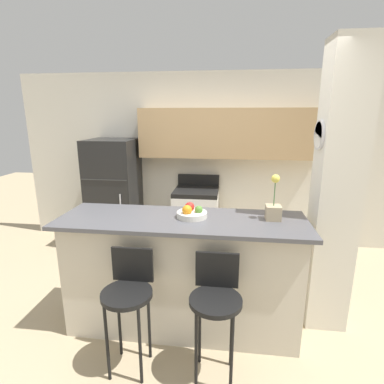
{
  "coord_description": "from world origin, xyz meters",
  "views": [
    {
      "loc": [
        0.4,
        -2.42,
        1.95
      ],
      "look_at": [
        0.0,
        0.71,
        1.13
      ],
      "focal_mm": 28.0,
      "sensor_mm": 36.0,
      "label": 1
    }
  ],
  "objects_px": {
    "refrigerator": "(115,194)",
    "fruit_bowl": "(191,213)",
    "bar_stool_left": "(129,293)",
    "stove_range": "(196,219)",
    "bar_stool_right": "(216,300)",
    "orchid_vase": "(274,208)"
  },
  "relations": [
    {
      "from": "refrigerator",
      "to": "bar_stool_left",
      "type": "xyz_separation_m",
      "value": [
        0.95,
        -2.18,
        -0.16
      ]
    },
    {
      "from": "orchid_vase",
      "to": "fruit_bowl",
      "type": "height_order",
      "value": "orchid_vase"
    },
    {
      "from": "bar_stool_right",
      "to": "stove_range",
      "type": "bearing_deg",
      "value": 100.02
    },
    {
      "from": "refrigerator",
      "to": "bar_stool_left",
      "type": "distance_m",
      "value": 2.39
    },
    {
      "from": "bar_stool_left",
      "to": "orchid_vase",
      "type": "bearing_deg",
      "value": 27.46
    },
    {
      "from": "bar_stool_right",
      "to": "fruit_bowl",
      "type": "relative_size",
      "value": 3.61
    },
    {
      "from": "bar_stool_left",
      "to": "bar_stool_right",
      "type": "bearing_deg",
      "value": 0.0
    },
    {
      "from": "bar_stool_right",
      "to": "orchid_vase",
      "type": "relative_size",
      "value": 2.43
    },
    {
      "from": "bar_stool_left",
      "to": "fruit_bowl",
      "type": "height_order",
      "value": "fruit_bowl"
    },
    {
      "from": "refrigerator",
      "to": "fruit_bowl",
      "type": "relative_size",
      "value": 6.08
    },
    {
      "from": "refrigerator",
      "to": "stove_range",
      "type": "relative_size",
      "value": 1.51
    },
    {
      "from": "stove_range",
      "to": "bar_stool_right",
      "type": "distance_m",
      "value": 2.26
    },
    {
      "from": "stove_range",
      "to": "bar_stool_right",
      "type": "height_order",
      "value": "stove_range"
    },
    {
      "from": "stove_range",
      "to": "bar_stool_left",
      "type": "xyz_separation_m",
      "value": [
        -0.27,
        -2.22,
        0.18
      ]
    },
    {
      "from": "bar_stool_left",
      "to": "fruit_bowl",
      "type": "xyz_separation_m",
      "value": [
        0.41,
        0.55,
        0.48
      ]
    },
    {
      "from": "refrigerator",
      "to": "bar_stool_right",
      "type": "height_order",
      "value": "refrigerator"
    },
    {
      "from": "bar_stool_left",
      "to": "bar_stool_right",
      "type": "distance_m",
      "value": 0.66
    },
    {
      "from": "refrigerator",
      "to": "orchid_vase",
      "type": "xyz_separation_m",
      "value": [
        2.06,
        -1.61,
        0.38
      ]
    },
    {
      "from": "bar_stool_left",
      "to": "stove_range",
      "type": "bearing_deg",
      "value": 83.15
    },
    {
      "from": "orchid_vase",
      "to": "fruit_bowl",
      "type": "xyz_separation_m",
      "value": [
        -0.7,
        -0.03,
        -0.07
      ]
    },
    {
      "from": "bar_stool_right",
      "to": "orchid_vase",
      "type": "height_order",
      "value": "orchid_vase"
    },
    {
      "from": "stove_range",
      "to": "bar_stool_right",
      "type": "xyz_separation_m",
      "value": [
        0.39,
        -2.22,
        0.18
      ]
    }
  ]
}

